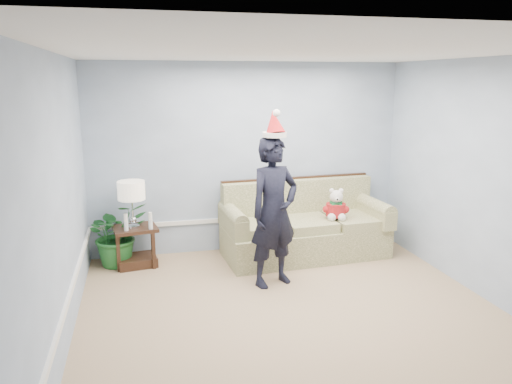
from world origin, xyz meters
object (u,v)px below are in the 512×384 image
object	(u,v)px
houseplant	(117,234)
man	(274,212)
table_lamp	(131,192)
teddy_bear	(336,208)
side_table	(136,250)
sofa	(304,229)

from	to	relation	value
houseplant	man	bearing A→B (deg)	-30.34
houseplant	man	distance (m)	2.22
table_lamp	teddy_bear	size ratio (longest dim) A/B	1.42
side_table	houseplant	bearing A→B (deg)	159.95
sofa	houseplant	size ratio (longest dim) A/B	2.66
table_lamp	houseplant	bearing A→B (deg)	151.54
side_table	table_lamp	world-z (taller)	table_lamp
table_lamp	teddy_bear	xyz separation A→B (m)	(2.74, -0.27, -0.30)
sofa	table_lamp	bearing A→B (deg)	174.79
man	houseplant	bearing A→B (deg)	128.26
side_table	man	xyz separation A→B (m)	(1.64, -1.01, 0.70)
sofa	man	distance (m)	1.27
teddy_bear	houseplant	bearing A→B (deg)	-173.31
sofa	teddy_bear	bearing A→B (deg)	-31.90
sofa	table_lamp	xyz separation A→B (m)	(-2.35, 0.06, 0.64)
sofa	side_table	world-z (taller)	sofa
table_lamp	houseplant	world-z (taller)	table_lamp
side_table	sofa	bearing A→B (deg)	-2.29
sofa	houseplant	distance (m)	2.57
side_table	houseplant	distance (m)	0.34
houseplant	sofa	bearing A→B (deg)	-4.02
table_lamp	teddy_bear	bearing A→B (deg)	-5.70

